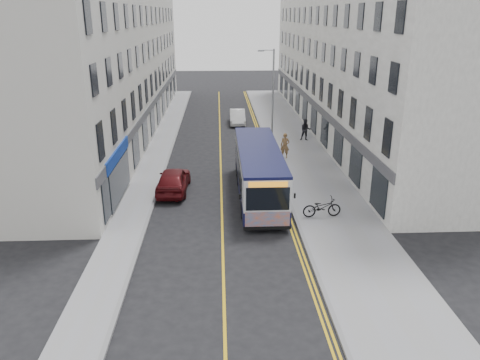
{
  "coord_description": "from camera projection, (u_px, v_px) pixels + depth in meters",
  "views": [
    {
      "loc": [
        -0.1,
        -23.14,
        10.57
      ],
      "look_at": [
        1.07,
        1.94,
        1.6
      ],
      "focal_mm": 35.0,
      "sensor_mm": 36.0,
      "label": 1
    }
  ],
  "objects": [
    {
      "name": "terrace_west",
      "position": [
        120.0,
        61.0,
        42.51
      ],
      "size": [
        6.0,
        46.0,
        13.0
      ],
      "primitive_type": "cube",
      "color": "beige",
      "rests_on": "ground"
    },
    {
      "name": "kerb_west",
      "position": [
        169.0,
        156.0,
        36.42
      ],
      "size": [
        0.18,
        64.0,
        0.13
      ],
      "primitive_type": "cube",
      "color": "slate",
      "rests_on": "ground"
    },
    {
      "name": "car_maroon",
      "position": [
        173.0,
        180.0,
        29.13
      ],
      "size": [
        2.04,
        4.65,
        1.56
      ],
      "primitive_type": "imported",
      "rotation": [
        0.0,
        0.0,
        3.1
      ],
      "color": "#530D11",
      "rests_on": "ground"
    },
    {
      "name": "pavement_east",
      "position": [
        300.0,
        155.0,
        36.87
      ],
      "size": [
        4.5,
        64.0,
        0.12
      ],
      "primitive_type": "cube",
      "color": "gray",
      "rests_on": "ground"
    },
    {
      "name": "bicycle",
      "position": [
        322.0,
        207.0,
        25.29
      ],
      "size": [
        2.15,
        0.89,
        1.1
      ],
      "primitive_type": "imported",
      "rotation": [
        0.0,
        0.0,
        1.65
      ],
      "color": "black",
      "rests_on": "pavement_east"
    },
    {
      "name": "terrace_east",
      "position": [
        343.0,
        60.0,
        43.4
      ],
      "size": [
        6.0,
        46.0,
        13.0
      ],
      "primitive_type": "cube",
      "color": "white",
      "rests_on": "ground"
    },
    {
      "name": "streetlamp",
      "position": [
        272.0,
        96.0,
        37.21
      ],
      "size": [
        1.32,
        0.18,
        8.0
      ],
      "color": "#919599",
      "rests_on": "ground"
    },
    {
      "name": "road_centre_line",
      "position": [
        220.0,
        156.0,
        36.62
      ],
      "size": [
        0.12,
        64.0,
        0.01
      ],
      "primitive_type": "cube",
      "color": "gold",
      "rests_on": "ground"
    },
    {
      "name": "road_dbl_yellow_outer",
      "position": [
        268.0,
        156.0,
        36.78
      ],
      "size": [
        0.1,
        64.0,
        0.01
      ],
      "primitive_type": "cube",
      "color": "gold",
      "rests_on": "ground"
    },
    {
      "name": "pedestrian_near",
      "position": [
        285.0,
        146.0,
        35.58
      ],
      "size": [
        0.8,
        0.65,
        1.9
      ],
      "primitive_type": "imported",
      "rotation": [
        0.0,
        0.0,
        -0.33
      ],
      "color": "brown",
      "rests_on": "pavement_east"
    },
    {
      "name": "kerb_east",
      "position": [
        271.0,
        155.0,
        36.77
      ],
      "size": [
        0.18,
        64.0,
        0.13
      ],
      "primitive_type": "cube",
      "color": "slate",
      "rests_on": "ground"
    },
    {
      "name": "city_bus",
      "position": [
        259.0,
        170.0,
        28.04
      ],
      "size": [
        2.48,
        10.59,
        3.08
      ],
      "color": "#0B0D33",
      "rests_on": "ground"
    },
    {
      "name": "road_dbl_yellow_inner",
      "position": [
        266.0,
        156.0,
        36.78
      ],
      "size": [
        0.1,
        64.0,
        0.01
      ],
      "primitive_type": "cube",
      "color": "gold",
      "rests_on": "ground"
    },
    {
      "name": "pavement_west",
      "position": [
        156.0,
        156.0,
        36.38
      ],
      "size": [
        2.0,
        64.0,
        0.12
      ],
      "primitive_type": "cube",
      "color": "gray",
      "rests_on": "ground"
    },
    {
      "name": "ground",
      "position": [
        222.0,
        220.0,
        25.33
      ],
      "size": [
        140.0,
        140.0,
        0.0
      ],
      "primitive_type": "plane",
      "color": "black",
      "rests_on": "ground"
    },
    {
      "name": "pedestrian_far",
      "position": [
        306.0,
        130.0,
        40.45
      ],
      "size": [
        0.97,
        0.78,
        1.87
      ],
      "primitive_type": "imported",
      "rotation": [
        0.0,
        0.0,
        -0.09
      ],
      "color": "black",
      "rests_on": "pavement_east"
    },
    {
      "name": "car_white",
      "position": [
        237.0,
        117.0,
        47.14
      ],
      "size": [
        1.54,
        4.32,
        1.42
      ],
      "primitive_type": "imported",
      "rotation": [
        0.0,
        0.0,
        -0.01
      ],
      "color": "silver",
      "rests_on": "ground"
    }
  ]
}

